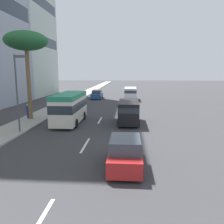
{
  "coord_description": "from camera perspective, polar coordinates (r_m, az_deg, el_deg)",
  "views": [
    {
      "loc": [
        -2.12,
        -3.0,
        5.11
      ],
      "look_at": [
        19.82,
        -1.38,
        1.15
      ],
      "focal_mm": 36.09,
      "sensor_mm": 36.0,
      "label": 1
    }
  ],
  "objects": [
    {
      "name": "sidewalk_right",
      "position": [
        35.49,
        -12.52,
        1.8
      ],
      "size": [
        162.0,
        3.0,
        0.15
      ],
      "primitive_type": "cube",
      "color": "#9E9B93",
      "rests_on": "ground_plane"
    },
    {
      "name": "pedestrian_near_lamp",
      "position": [
        25.79,
        -20.58,
        0.36
      ],
      "size": [
        0.32,
        0.23,
        1.55
      ],
      "rotation": [
        0.0,
        0.0,
        3.16
      ],
      "color": "navy",
      "rests_on": "sidewalk_right"
    },
    {
      "name": "van_third",
      "position": [
        41.18,
        4.65,
        4.85
      ],
      "size": [
        5.14,
        2.23,
        2.25
      ],
      "color": "silver",
      "rests_on": "ground_plane"
    },
    {
      "name": "minibus_lead",
      "position": [
        22.79,
        -10.69,
        1.28
      ],
      "size": [
        6.54,
        2.33,
        3.0
      ],
      "rotation": [
        0.0,
        0.0,
        3.14
      ],
      "color": "silver",
      "rests_on": "ground_plane"
    },
    {
      "name": "lane_stripe_mid",
      "position": [
        16.12,
        -6.8,
        -8.33
      ],
      "size": [
        3.2,
        0.16,
        0.01
      ],
      "primitive_type": "cube",
      "color": "silver",
      "rests_on": "ground_plane"
    },
    {
      "name": "pedestrian_mid_block",
      "position": [
        29.59,
        -15.84,
        1.95
      ],
      "size": [
        0.33,
        0.23,
        1.65
      ],
      "rotation": [
        0.0,
        0.0,
        0.04
      ],
      "color": "gold",
      "rests_on": "sidewalk_right"
    },
    {
      "name": "ground_plane",
      "position": [
        34.14,
        -0.88,
        1.59
      ],
      "size": [
        198.0,
        198.0,
        0.0
      ],
      "primitive_type": "plane",
      "color": "#38383A"
    },
    {
      "name": "van_fourth",
      "position": [
        22.39,
        4.2,
        0.33
      ],
      "size": [
        4.75,
        2.09,
        2.23
      ],
      "color": "black",
      "rests_on": "ground_plane"
    },
    {
      "name": "car_second",
      "position": [
        12.32,
        3.34,
        -10.33
      ],
      "size": [
        4.02,
        1.79,
        1.69
      ],
      "color": "#A51E1E",
      "rests_on": "ground_plane"
    },
    {
      "name": "street_lamp",
      "position": [
        19.87,
        -22.77,
        6.43
      ],
      "size": [
        0.24,
        0.97,
        6.3
      ],
      "color": "#4C4C51",
      "rests_on": "sidewalk_right"
    },
    {
      "name": "lane_stripe_far",
      "position": [
        23.98,
        -3.07,
        -2.1
      ],
      "size": [
        3.2,
        0.16,
        0.01
      ],
      "primitive_type": "cube",
      "color": "silver",
      "rests_on": "ground_plane"
    },
    {
      "name": "palm_tree",
      "position": [
        25.16,
        -20.92,
        16.19
      ],
      "size": [
        4.3,
        4.3,
        8.98
      ],
      "color": "brown",
      "rests_on": "sidewalk_right"
    },
    {
      "name": "car_fifth",
      "position": [
        43.35,
        -3.83,
        4.45
      ],
      "size": [
        4.77,
        1.86,
        1.64
      ],
      "rotation": [
        0.0,
        0.0,
        3.14
      ],
      "color": "#1E478C",
      "rests_on": "ground_plane"
    }
  ]
}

